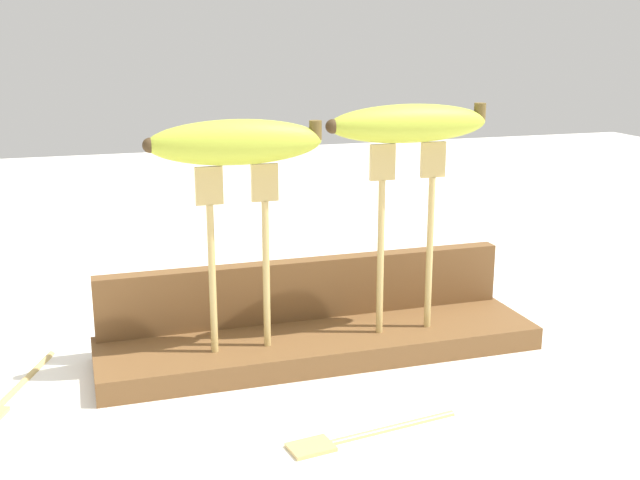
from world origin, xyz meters
TOP-DOWN VIEW (x-y plane):
  - ground_plane at (0.00, 0.00)m, footprint 3.00×3.00m
  - wooden_board at (0.00, 0.00)m, footprint 0.46×0.12m
  - board_backstop at (0.00, 0.05)m, footprint 0.45×0.02m
  - fork_stand_left at (-0.09, -0.02)m, footprint 0.08×0.01m
  - fork_stand_right at (0.09, -0.02)m, footprint 0.08×0.01m
  - banana_raised_left at (-0.09, -0.02)m, footprint 0.17×0.05m
  - banana_raised_right at (0.09, -0.02)m, footprint 0.17×0.04m
  - fork_fallen_near at (-0.31, -0.01)m, footprint 0.07×0.16m
  - fork_fallen_far at (-0.03, -0.18)m, footprint 0.16×0.04m

SIDE VIEW (x-z plane):
  - ground_plane at x=0.00m, z-range 0.00..0.00m
  - fork_fallen_far at x=-0.03m, z-range 0.00..0.01m
  - fork_fallen_near at x=-0.31m, z-range 0.00..0.01m
  - wooden_board at x=0.00m, z-range 0.00..0.02m
  - board_backstop at x=0.00m, z-range 0.02..0.09m
  - fork_stand_left at x=-0.09m, z-range 0.04..0.23m
  - fork_stand_right at x=0.09m, z-range 0.04..0.24m
  - banana_raised_left at x=-0.09m, z-range 0.21..0.25m
  - banana_raised_right at x=0.09m, z-range 0.22..0.26m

